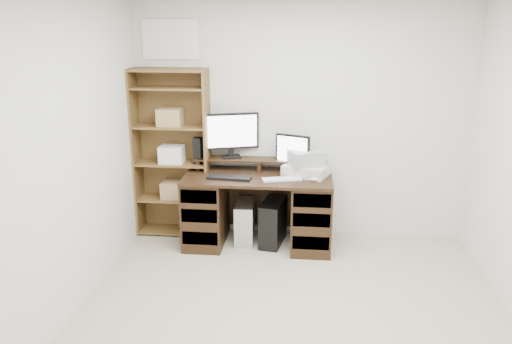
% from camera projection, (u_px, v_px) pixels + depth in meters
% --- Properties ---
extents(room, '(3.54, 4.04, 2.54)m').
position_uv_depth(room, '(295.00, 177.00, 3.33)').
color(room, '#B3A98D').
rests_on(room, ground).
extents(desk, '(1.50, 0.70, 0.75)m').
position_uv_depth(desk, '(258.00, 209.00, 5.18)').
color(desk, black).
rests_on(desk, ground).
extents(riser_shelf, '(1.40, 0.22, 0.12)m').
position_uv_depth(riser_shelf, '(260.00, 161.00, 5.25)').
color(riser_shelf, black).
rests_on(riser_shelf, desk).
extents(monitor_wide, '(0.58, 0.23, 0.47)m').
position_uv_depth(monitor_wide, '(231.00, 133.00, 5.24)').
color(monitor_wide, black).
rests_on(monitor_wide, riser_shelf).
extents(monitor_small, '(0.35, 0.20, 0.40)m').
position_uv_depth(monitor_small, '(293.00, 152.00, 5.10)').
color(monitor_small, black).
rests_on(monitor_small, desk).
extents(speaker, '(0.10, 0.10, 0.22)m').
position_uv_depth(speaker, '(198.00, 148.00, 5.25)').
color(speaker, black).
rests_on(speaker, riser_shelf).
extents(keyboard_black, '(0.45, 0.18, 0.02)m').
position_uv_depth(keyboard_black, '(230.00, 177.00, 4.97)').
color(keyboard_black, black).
rests_on(keyboard_black, desk).
extents(keyboard_white, '(0.40, 0.21, 0.02)m').
position_uv_depth(keyboard_white, '(282.00, 179.00, 4.93)').
color(keyboard_white, white).
rests_on(keyboard_white, desk).
extents(mouse, '(0.10, 0.08, 0.04)m').
position_uv_depth(mouse, '(315.00, 179.00, 4.90)').
color(mouse, silver).
rests_on(mouse, desk).
extents(printer, '(0.52, 0.45, 0.11)m').
position_uv_depth(printer, '(306.00, 170.00, 5.08)').
color(printer, beige).
rests_on(printer, desk).
extents(basket, '(0.40, 0.35, 0.15)m').
position_uv_depth(basket, '(307.00, 158.00, 5.04)').
color(basket, gray).
rests_on(basket, printer).
extents(tower_silver, '(0.21, 0.44, 0.43)m').
position_uv_depth(tower_silver, '(245.00, 221.00, 5.30)').
color(tower_silver, '#B4B7BC').
rests_on(tower_silver, ground).
extents(tower_black, '(0.27, 0.49, 0.47)m').
position_uv_depth(tower_black, '(273.00, 222.00, 5.24)').
color(tower_black, black).
rests_on(tower_black, ground).
extents(bookshelf, '(0.80, 0.30, 1.80)m').
position_uv_depth(bookshelf, '(172.00, 152.00, 5.32)').
color(bookshelf, brown).
rests_on(bookshelf, ground).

